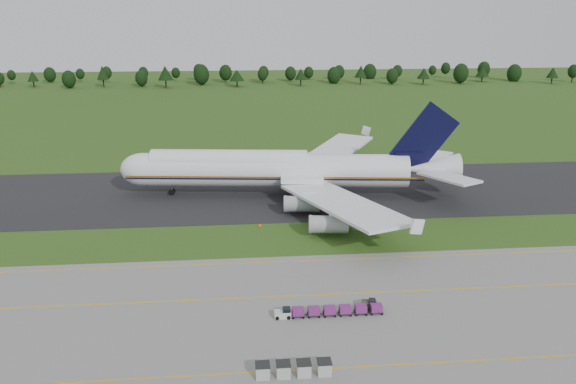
{
  "coord_description": "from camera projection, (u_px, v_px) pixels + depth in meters",
  "views": [
    {
      "loc": [
        -7.47,
        -96.19,
        40.83
      ],
      "look_at": [
        1.19,
        2.0,
        8.5
      ],
      "focal_mm": 35.0,
      "sensor_mm": 36.0,
      "label": 1
    }
  ],
  "objects": [
    {
      "name": "uld_row",
      "position": [
        294.0,
        369.0,
        65.26
      ],
      "size": [
        8.91,
        1.71,
        1.69
      ],
      "color": "#ACACAC",
      "rests_on": "apron"
    },
    {
      "name": "utility_cart",
      "position": [
        369.0,
        305.0,
        79.84
      ],
      "size": [
        2.32,
        1.67,
        1.16
      ],
      "color": "#303323",
      "rests_on": "apron"
    },
    {
      "name": "apron",
      "position": [
        303.0,
        341.0,
        72.2
      ],
      "size": [
        300.0,
        52.0,
        0.06
      ],
      "primitive_type": "cube",
      "color": "slate",
      "rests_on": "ground"
    },
    {
      "name": "edge_markers",
      "position": [
        318.0,
        224.0,
        110.93
      ],
      "size": [
        23.55,
        0.3,
        0.6
      ],
      "color": "#FF6708",
      "rests_on": "ground"
    },
    {
      "name": "tree_line",
      "position": [
        282.0,
        74.0,
        311.2
      ],
      "size": [
        530.79,
        22.13,
        11.97
      ],
      "color": "black",
      "rests_on": "ground"
    },
    {
      "name": "apron_markings",
      "position": [
        298.0,
        313.0,
        78.83
      ],
      "size": [
        300.0,
        30.2,
        0.01
      ],
      "color": "#DEA10D",
      "rests_on": "apron"
    },
    {
      "name": "taxiway",
      "position": [
        273.0,
        192.0,
        130.88
      ],
      "size": [
        300.0,
        40.0,
        0.08
      ],
      "primitive_type": "cube",
      "color": "black",
      "rests_on": "ground"
    },
    {
      "name": "aircraft",
      "position": [
        281.0,
        169.0,
        126.83
      ],
      "size": [
        77.7,
        75.1,
        21.76
      ],
      "color": "white",
      "rests_on": "ground"
    },
    {
      "name": "baggage_train",
      "position": [
        327.0,
        311.0,
        78.06
      ],
      "size": [
        15.22,
        1.38,
        1.33
      ],
      "color": "silver",
      "rests_on": "apron"
    },
    {
      "name": "ground",
      "position": [
        283.0,
        239.0,
        104.39
      ],
      "size": [
        600.0,
        600.0,
        0.0
      ],
      "primitive_type": "plane",
      "color": "#2B4C16",
      "rests_on": "ground"
    }
  ]
}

